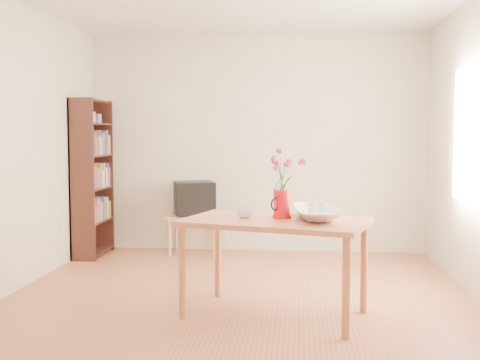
# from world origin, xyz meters

# --- Properties ---
(room) EXTENTS (4.50, 4.50, 4.50)m
(room) POSITION_xyz_m (0.03, 0.00, 1.30)
(room) COLOR #985535
(room) RESTS_ON ground
(table) EXTENTS (1.54, 1.14, 0.75)m
(table) POSITION_xyz_m (0.33, -0.38, 0.67)
(table) COLOR #AB5C3A
(table) RESTS_ON ground
(tv_stand) EXTENTS (0.60, 0.45, 0.46)m
(tv_stand) POSITION_xyz_m (-0.70, 1.97, 0.39)
(tv_stand) COLOR tan
(tv_stand) RESTS_ON ground
(bookshelf) EXTENTS (0.28, 0.70, 1.80)m
(bookshelf) POSITION_xyz_m (-1.85, 1.75, 0.84)
(bookshelf) COLOR black
(bookshelf) RESTS_ON ground
(pitcher) EXTENTS (0.16, 0.19, 0.22)m
(pitcher) POSITION_xyz_m (0.38, -0.28, 0.85)
(pitcher) COLOR red
(pitcher) RESTS_ON table
(flowers) EXTENTS (0.25, 0.25, 0.36)m
(flowers) POSITION_xyz_m (0.38, -0.28, 1.14)
(flowers) COLOR #CA2F86
(flowers) RESTS_ON pitcher
(mug) EXTENTS (0.13, 0.13, 0.09)m
(mug) POSITION_xyz_m (0.09, -0.31, 0.79)
(mug) COLOR white
(mug) RESTS_ON table
(bowl) EXTENTS (0.58, 0.58, 0.50)m
(bowl) POSITION_xyz_m (0.65, -0.28, 1.00)
(bowl) COLOR white
(bowl) RESTS_ON table
(teacup_a) EXTENTS (0.10, 0.10, 0.06)m
(teacup_a) POSITION_xyz_m (0.61, -0.28, 0.95)
(teacup_a) COLOR white
(teacup_a) RESTS_ON bowl
(teacup_b) EXTENTS (0.10, 0.10, 0.07)m
(teacup_b) POSITION_xyz_m (0.70, -0.26, 0.95)
(teacup_b) COLOR white
(teacup_b) RESTS_ON bowl
(television) EXTENTS (0.55, 0.53, 0.39)m
(television) POSITION_xyz_m (-0.70, 1.98, 0.66)
(television) COLOR black
(television) RESTS_ON tv_stand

